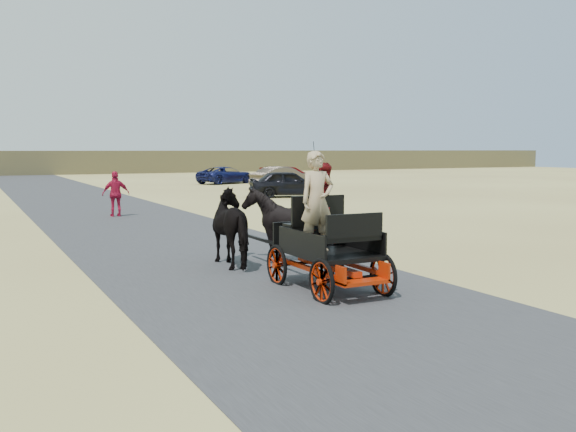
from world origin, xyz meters
name	(u,v)px	position (x,y,z in m)	size (l,w,h in m)	color
ground	(329,309)	(0.00, 0.00, 0.00)	(140.00, 140.00, 0.00)	tan
road	(329,309)	(0.00, 0.00, 0.01)	(6.00, 140.00, 0.01)	#38383A
ridge_far	(19,163)	(0.00, 62.00, 1.20)	(140.00, 6.00, 2.40)	brown
carriage	(328,270)	(0.70, 1.25, 0.36)	(1.30, 2.40, 0.72)	black
horse_left	(237,227)	(0.15, 4.25, 0.85)	(0.91, 2.01, 1.70)	black
horse_right	(282,225)	(1.25, 4.25, 0.85)	(1.37, 1.54, 1.70)	black
driver_man	(317,201)	(0.50, 1.30, 1.62)	(0.66, 0.43, 1.80)	tan
passenger_woman	(326,204)	(1.00, 1.85, 1.51)	(0.77, 0.60, 1.58)	#660C0F
pedestrian	(116,194)	(0.00, 15.90, 0.86)	(1.01, 0.42, 1.73)	#AE1335
car_a	(289,184)	(10.41, 21.90, 0.72)	(1.70, 4.21, 1.44)	black
car_b	(283,178)	(13.29, 28.32, 0.72)	(1.52, 4.36, 1.44)	brown
car_c	(291,176)	(16.17, 32.76, 0.65)	(1.82, 4.46, 1.30)	maroon
car_d	(226,175)	(12.35, 36.04, 0.63)	(2.09, 4.54, 1.26)	navy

